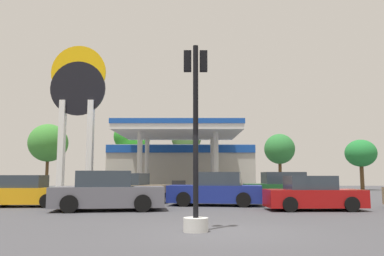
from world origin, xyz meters
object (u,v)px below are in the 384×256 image
object	(u,v)px
car_0	(286,188)
car_1	(25,192)
car_6	(128,189)
tree_3	(279,149)
tree_2	(186,140)
traffic_signal_0	(196,159)
car_4	(108,192)
station_pole_sign	(77,100)
car_5	(313,195)
tree_0	(48,143)
car_3	(215,190)
tree_4	(361,153)
tree_1	(132,137)

from	to	relation	value
car_0	car_1	world-z (taller)	car_0
car_6	tree_3	xyz separation A→B (m)	(12.29, 17.85, 3.38)
tree_2	traffic_signal_0	bearing A→B (deg)	-88.64
car_4	tree_3	world-z (taller)	tree_3
station_pole_sign	car_6	bearing A→B (deg)	-51.64
car_0	tree_3	xyz separation A→B (m)	(3.66, 17.31, 3.35)
car_5	tree_0	world-z (taller)	tree_0
car_3	tree_4	bearing A→B (deg)	51.37
traffic_signal_0	tree_0	xyz separation A→B (m)	(-14.65, 28.64, 2.83)
car_5	car_0	bearing A→B (deg)	88.54
car_1	car_4	world-z (taller)	car_4
car_5	tree_3	xyz separation A→B (m)	(3.79, 22.59, 3.44)
car_0	car_1	xyz separation A→B (m)	(-13.00, -3.36, -0.08)
car_5	tree_0	distance (m)	30.15
car_5	car_6	world-z (taller)	car_6
car_1	tree_2	world-z (taller)	tree_2
car_6	tree_0	distance (m)	21.35
station_pole_sign	tree_0	distance (m)	13.53
tree_2	tree_4	xyz separation A→B (m)	(17.54, 0.40, -1.34)
tree_0	car_3	bearing A→B (deg)	-51.78
car_0	tree_1	world-z (taller)	tree_1
tree_1	tree_4	world-z (taller)	tree_1
traffic_signal_0	tree_4	world-z (taller)	tree_4
car_3	traffic_signal_0	distance (m)	8.85
car_3	car_5	bearing A→B (deg)	-33.51
car_0	car_5	xyz separation A→B (m)	(-0.13, -5.28, -0.09)
tree_2	car_6	bearing A→B (deg)	-99.42
car_0	tree_2	xyz separation A→B (m)	(-5.77, 16.72, 4.24)
car_4	tree_0	xyz separation A→B (m)	(-11.05, 22.63, 3.97)
tree_1	traffic_signal_0	bearing A→B (deg)	-77.70
tree_4	car_6	bearing A→B (deg)	-139.13
traffic_signal_0	tree_0	bearing A→B (deg)	117.09
car_0	car_4	world-z (taller)	car_4
station_pole_sign	tree_3	world-z (taller)	station_pole_sign
station_pole_sign	car_5	xyz separation A→B (m)	(13.26, -10.77, -6.12)
car_4	tree_3	distance (m)	26.06
tree_1	tree_4	distance (m)	22.91
tree_0	car_6	bearing A→B (deg)	-57.97
car_3	traffic_signal_0	world-z (taller)	traffic_signal_0
car_6	tree_2	xyz separation A→B (m)	(2.86, 17.25, 4.27)
car_4	tree_4	xyz separation A→B (m)	(20.47, 22.51, 2.90)
tree_1	tree_0	bearing A→B (deg)	171.39
tree_0	car_1	bearing A→B (deg)	-71.86
car_0	tree_4	xyz separation A→B (m)	(11.77, 17.12, 2.90)
station_pole_sign	traffic_signal_0	xyz separation A→B (m)	(8.29, -16.88, -4.89)
car_6	traffic_signal_0	xyz separation A→B (m)	(3.53, -10.86, 1.17)
car_1	car_4	size ratio (longest dim) A/B	0.87
car_4	traffic_signal_0	bearing A→B (deg)	-59.08
car_0	car_4	xyz separation A→B (m)	(-8.70, -5.39, 0.00)
station_pole_sign	tree_4	size ratio (longest dim) A/B	2.14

